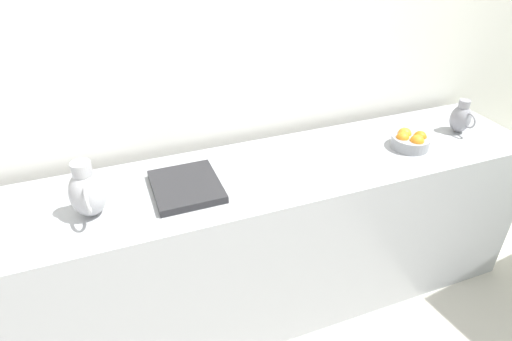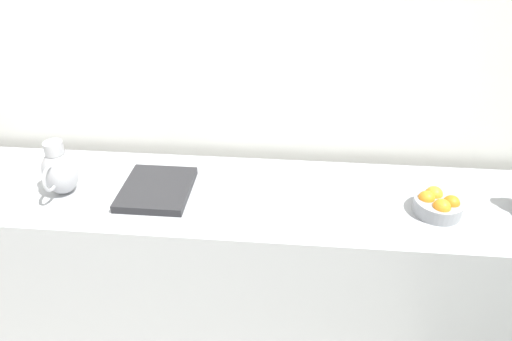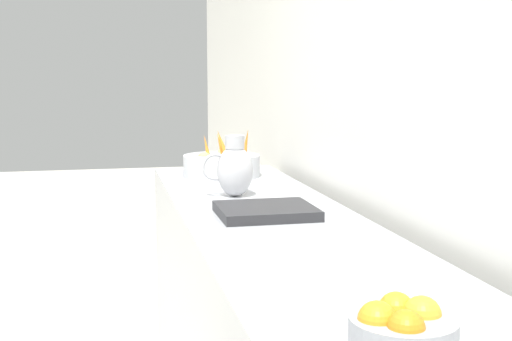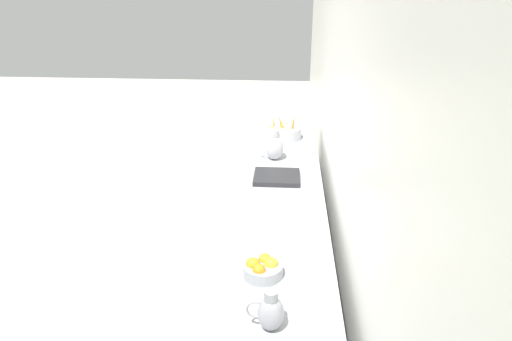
{
  "view_description": "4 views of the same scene",
  "coord_description": "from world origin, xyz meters",
  "px_view_note": "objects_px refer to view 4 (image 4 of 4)",
  "views": [
    {
      "loc": [
        0.12,
        -0.37,
        2.06
      ],
      "look_at": [
        -1.35,
        0.19,
        1.06
      ],
      "focal_mm": 30.15,
      "sensor_mm": 36.0,
      "label": 1
    },
    {
      "loc": [
        0.09,
        0.5,
        2.08
      ],
      "look_at": [
        -1.51,
        0.35,
        1.06
      ],
      "focal_mm": 31.36,
      "sensor_mm": 36.0,
      "label": 2
    },
    {
      "loc": [
        -0.95,
        2.22,
        1.43
      ],
      "look_at": [
        -1.42,
        0.11,
        1.12
      ],
      "focal_mm": 47.63,
      "sensor_mm": 36.0,
      "label": 3
    },
    {
      "loc": [
        -1.57,
        3.05,
        2.3
      ],
      "look_at": [
        -1.36,
        0.04,
        1.05
      ],
      "focal_mm": 32.32,
      "sensor_mm": 36.0,
      "label": 4
    }
  ],
  "objects_px": {
    "orange_bowl": "(263,268)",
    "metal_pitcher_short": "(270,312)",
    "metal_pitcher_tall": "(274,146)",
    "vegetable_colander": "(281,132)"
  },
  "relations": [
    {
      "from": "orange_bowl",
      "to": "metal_pitcher_short",
      "type": "height_order",
      "value": "metal_pitcher_short"
    },
    {
      "from": "metal_pitcher_tall",
      "to": "metal_pitcher_short",
      "type": "relative_size",
      "value": 1.32
    },
    {
      "from": "orange_bowl",
      "to": "metal_pitcher_tall",
      "type": "bearing_deg",
      "value": -90.06
    },
    {
      "from": "metal_pitcher_short",
      "to": "metal_pitcher_tall",
      "type": "bearing_deg",
      "value": -88.5
    },
    {
      "from": "vegetable_colander",
      "to": "metal_pitcher_short",
      "type": "height_order",
      "value": "vegetable_colander"
    },
    {
      "from": "metal_pitcher_tall",
      "to": "orange_bowl",
      "type": "bearing_deg",
      "value": 89.94
    },
    {
      "from": "orange_bowl",
      "to": "metal_pitcher_short",
      "type": "distance_m",
      "value": 0.38
    },
    {
      "from": "orange_bowl",
      "to": "vegetable_colander",
      "type": "bearing_deg",
      "value": -91.21
    },
    {
      "from": "orange_bowl",
      "to": "metal_pitcher_short",
      "type": "bearing_deg",
      "value": 98.13
    },
    {
      "from": "vegetable_colander",
      "to": "orange_bowl",
      "type": "xyz_separation_m",
      "value": [
        0.05,
        2.18,
        -0.01
      ]
    }
  ]
}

